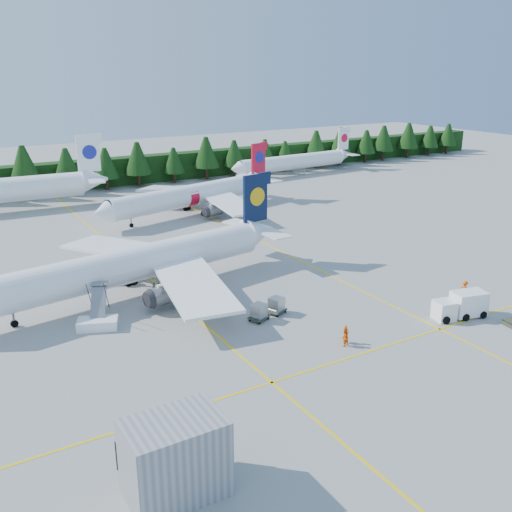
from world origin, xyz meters
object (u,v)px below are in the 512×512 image
airstairs (98,320)px  service_truck (460,305)px  airliner_navy (123,267)px  airliner_red (186,197)px

airstairs → service_truck: 37.51m
airliner_navy → service_truck: bearing=-48.8°
airliner_navy → airliner_red: bearing=46.0°
airliner_red → airstairs: 46.06m
airliner_red → airstairs: size_ratio=6.14×
airstairs → service_truck: size_ratio=1.01×
airliner_red → airstairs: bearing=-139.5°
airliner_navy → airliner_red: size_ratio=1.09×
airstairs → service_truck: bearing=-4.3°
airliner_red → airstairs: (-26.53, -37.56, -2.53)m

